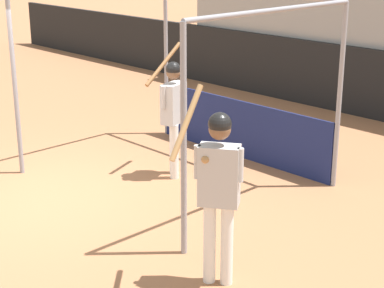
% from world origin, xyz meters
% --- Properties ---
extents(ground_plane, '(60.00, 60.00, 0.00)m').
position_xyz_m(ground_plane, '(0.00, 0.00, 0.00)').
color(ground_plane, '#9E6642').
extents(outfield_wall, '(24.00, 0.12, 1.38)m').
position_xyz_m(outfield_wall, '(0.00, 7.03, 0.69)').
color(outfield_wall, black).
rests_on(outfield_wall, ground).
extents(bleacher_section, '(8.15, 3.20, 3.06)m').
position_xyz_m(bleacher_section, '(0.00, 8.69, 1.53)').
color(bleacher_section, '#9E9E99').
rests_on(bleacher_section, ground).
extents(batting_cage, '(3.73, 3.08, 2.69)m').
position_xyz_m(batting_cage, '(0.73, 2.79, 1.14)').
color(batting_cage, gray).
rests_on(batting_cage, ground).
extents(player_batter, '(0.63, 0.81, 1.95)m').
position_xyz_m(player_batter, '(0.61, 2.01, 1.06)').
color(player_batter, white).
rests_on(player_batter, ground).
extents(player_waiting, '(0.60, 0.65, 2.10)m').
position_xyz_m(player_waiting, '(3.29, 0.18, 1.14)').
color(player_waiting, white).
rests_on(player_waiting, ground).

